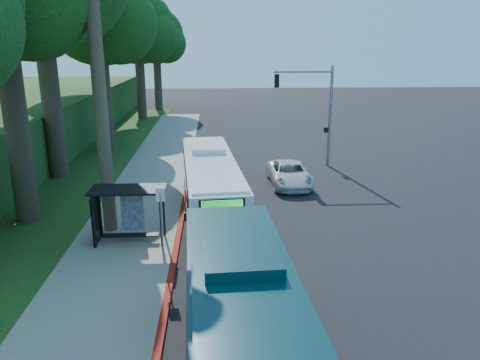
{
  "coord_description": "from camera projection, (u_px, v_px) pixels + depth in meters",
  "views": [
    {
      "loc": [
        -3.29,
        -22.15,
        8.5
      ],
      "look_at": [
        -2.0,
        1.0,
        1.67
      ],
      "focal_mm": 35.0,
      "sensor_mm": 36.0,
      "label": 1
    }
  ],
  "objects": [
    {
      "name": "ground",
      "position": [
        280.0,
        216.0,
        23.79
      ],
      "size": [
        140.0,
        140.0,
        0.0
      ],
      "primitive_type": "plane",
      "color": "black",
      "rests_on": "ground"
    },
    {
      "name": "sidewalk",
      "position": [
        136.0,
        218.0,
        23.39
      ],
      "size": [
        4.5,
        70.0,
        0.12
      ],
      "primitive_type": "cube",
      "color": "gray",
      "rests_on": "ground"
    },
    {
      "name": "red_curb",
      "position": [
        176.0,
        251.0,
        19.68
      ],
      "size": [
        0.25,
        30.0,
        0.13
      ],
      "primitive_type": "cube",
      "color": "#9E1B11",
      "rests_on": "ground"
    },
    {
      "name": "grass_verge",
      "position": [
        52.0,
        190.0,
        27.88
      ],
      "size": [
        8.0,
        70.0,
        0.06
      ],
      "primitive_type": "cube",
      "color": "#234719",
      "rests_on": "ground"
    },
    {
      "name": "bus_shelter",
      "position": [
        124.0,
        204.0,
        20.16
      ],
      "size": [
        3.2,
        1.51,
        2.55
      ],
      "color": "black",
      "rests_on": "ground"
    },
    {
      "name": "stop_sign_pole",
      "position": [
        161.0,
        215.0,
        18.13
      ],
      "size": [
        0.35,
        0.06,
        3.17
      ],
      "color": "gray",
      "rests_on": "ground"
    },
    {
      "name": "traffic_signal_pole",
      "position": [
        316.0,
        104.0,
        32.32
      ],
      "size": [
        4.1,
        0.3,
        7.0
      ],
      "color": "gray",
      "rests_on": "ground"
    },
    {
      "name": "tree_2",
      "position": [
        99.0,
        15.0,
        35.51
      ],
      "size": [
        8.82,
        8.4,
        15.12
      ],
      "color": "#382B1E",
      "rests_on": "ground"
    },
    {
      "name": "tree_3",
      "position": [
        96.0,
        3.0,
        42.64
      ],
      "size": [
        10.08,
        9.6,
        17.28
      ],
      "color": "#382B1E",
      "rests_on": "ground"
    },
    {
      "name": "tree_4",
      "position": [
        139.0,
        31.0,
        51.07
      ],
      "size": [
        8.4,
        8.0,
        14.14
      ],
      "color": "#382B1E",
      "rests_on": "ground"
    },
    {
      "name": "tree_5",
      "position": [
        156.0,
        39.0,
        59.0
      ],
      "size": [
        7.35,
        7.0,
        12.86
      ],
      "color": "#382B1E",
      "rests_on": "ground"
    },
    {
      "name": "white_bus",
      "position": [
        211.0,
        187.0,
        23.08
      ],
      "size": [
        3.35,
        11.54,
        3.39
      ],
      "rotation": [
        0.0,
        0.0,
        0.08
      ],
      "color": "white",
      "rests_on": "ground"
    },
    {
      "name": "pickup",
      "position": [
        289.0,
        174.0,
        28.88
      ],
      "size": [
        2.44,
        5.13,
        1.41
      ],
      "primitive_type": "imported",
      "rotation": [
        0.0,
        0.0,
        0.02
      ],
      "color": "silver",
      "rests_on": "ground"
    }
  ]
}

